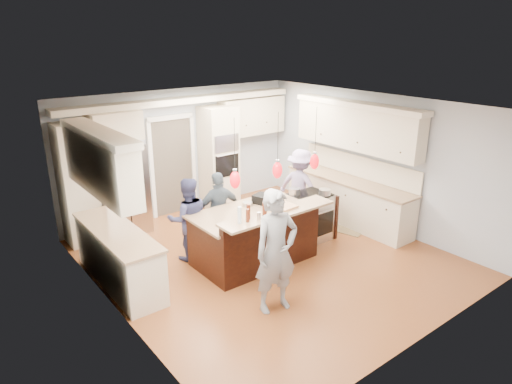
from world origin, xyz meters
TOP-DOWN VIEW (x-y plane):
  - ground_plane at (0.00, 0.00)m, footprint 6.00×6.00m
  - room_shell at (0.00, 0.00)m, footprint 5.54×6.04m
  - refrigerator at (-1.55, 2.64)m, footprint 0.90×0.70m
  - oven_column at (0.75, 2.67)m, footprint 0.72×0.69m
  - back_upper_cabinets at (-0.75, 2.76)m, footprint 5.30×0.61m
  - right_counter_run at (2.44, 0.30)m, footprint 0.64×3.10m
  - left_cabinets at (-2.44, 0.80)m, footprint 0.64×2.30m
  - kitchen_island at (-0.25, 0.07)m, footprint 2.10×1.46m
  - island_range at (1.16, 0.15)m, footprint 0.82×0.71m
  - pendant_lights at (-0.25, -0.51)m, footprint 1.75×0.15m
  - person_bar_end at (-0.90, -1.27)m, footprint 0.72×0.53m
  - person_far_left at (-1.10, 0.85)m, footprint 0.87×0.78m
  - person_far_right at (-0.44, 0.87)m, footprint 0.91×0.51m
  - person_range_side at (1.60, 0.91)m, footprint 0.86×1.14m
  - floor_rug at (2.10, 0.12)m, footprint 0.91×1.11m
  - water_bottle at (-1.00, -0.54)m, footprint 0.08×0.08m
  - beer_bottle_a at (-0.88, -0.57)m, footprint 0.06×0.06m
  - beer_bottle_b at (-0.61, -0.65)m, footprint 0.07×0.07m
  - beer_bottle_c at (-0.80, -0.49)m, footprint 0.07×0.07m
  - drink_can at (-0.67, -0.59)m, footprint 0.07×0.07m
  - cutting_board at (-0.10, -0.47)m, footprint 0.47×0.35m
  - pot_large at (0.89, 0.32)m, footprint 0.21×0.21m
  - pot_small at (1.33, -0.05)m, footprint 0.22×0.22m

SIDE VIEW (x-z plane):
  - ground_plane at x=0.00m, z-range 0.00..0.00m
  - floor_rug at x=2.10m, z-range 0.00..0.01m
  - island_range at x=1.16m, z-range 0.00..0.92m
  - kitchen_island at x=-0.25m, z-range -0.07..1.05m
  - person_far_right at x=-0.44m, z-range 0.00..1.46m
  - person_far_left at x=-1.10m, z-range 0.00..1.49m
  - person_range_side at x=1.60m, z-range 0.00..1.56m
  - refrigerator at x=-1.55m, z-range 0.00..1.80m
  - person_bar_end at x=-0.90m, z-range 0.00..1.82m
  - pot_small at x=1.33m, z-range 0.92..1.03m
  - pot_large at x=0.89m, z-range 0.92..1.04m
  - right_counter_run at x=2.44m, z-range -0.20..2.31m
  - left_cabinets at x=-2.44m, z-range -0.20..2.31m
  - cutting_board at x=-0.10m, z-range 1.12..1.16m
  - oven_column at x=0.75m, z-range 0.00..2.30m
  - drink_can at x=-0.67m, z-range 1.12..1.23m
  - beer_bottle_a at x=-0.88m, z-range 1.12..1.33m
  - beer_bottle_c at x=-0.80m, z-range 1.12..1.36m
  - water_bottle at x=-1.00m, z-range 1.12..1.38m
  - beer_bottle_b at x=-0.61m, z-range 1.12..1.40m
  - back_upper_cabinets at x=-0.75m, z-range 0.40..2.94m
  - pendant_lights at x=-0.25m, z-range 1.29..2.32m
  - room_shell at x=0.00m, z-range 0.46..3.18m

